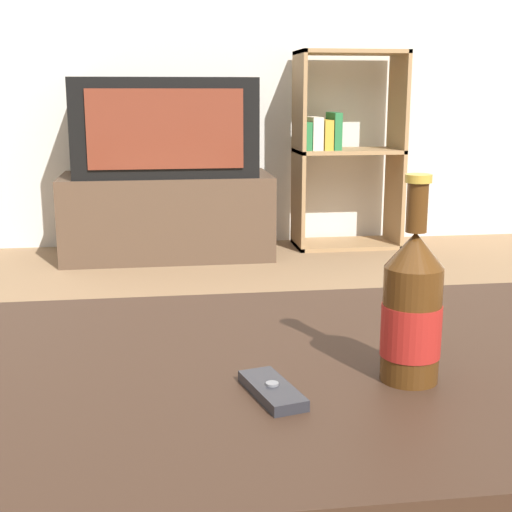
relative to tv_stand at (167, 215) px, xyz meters
name	(u,v)px	position (x,y,z in m)	size (l,w,h in m)	color
coffee_table	(235,409)	(0.04, -2.70, 0.19)	(1.22, 0.70, 0.46)	#332116
tv_stand	(167,215)	(0.00, 0.00, 0.00)	(1.04, 0.49, 0.42)	#4C3828
television	(165,127)	(0.00, 0.00, 0.44)	(0.88, 0.47, 0.47)	black
bookshelf	(342,147)	(0.94, 0.11, 0.33)	(0.56, 0.30, 1.03)	#99754C
beer_bottle	(412,310)	(0.26, -2.78, 0.34)	(0.08, 0.08, 0.26)	#47280F
cell_phone	(272,390)	(0.08, -2.81, 0.26)	(0.07, 0.12, 0.02)	#232328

